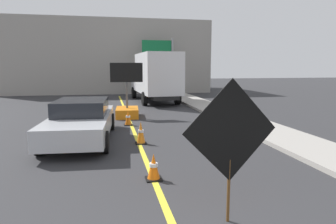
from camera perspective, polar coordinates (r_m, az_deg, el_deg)
The scene contains 11 objects.
sidewalk_curb at distance 10.26m, azimuth 24.85°, elevation -5.89°, with size 1.97×48.00×0.14m, color #9E9991.
lane_center_stripe at distance 8.41m, azimuth -4.47°, elevation -8.67°, with size 0.14×36.00×0.01m, color yellow.
roadwork_sign at distance 4.77m, azimuth 11.85°, elevation -4.02°, with size 1.62×0.23×2.33m.
arrow_board_trailer at distance 15.15m, azimuth -7.82°, elevation 0.88°, with size 1.60×1.88×2.70m.
box_truck at distance 21.51m, azimuth -2.53°, elevation 6.87°, with size 2.85×7.53×3.42m.
pickup_car at distance 10.63m, azimuth -16.21°, elevation -1.49°, with size 2.30×5.14×1.38m.
highway_guide_sign at distance 26.77m, azimuth -0.83°, elevation 10.59°, with size 2.79×0.18×5.00m.
far_building_block at distance 32.50m, azimuth -11.59°, elevation 10.11°, with size 19.71×9.32×6.89m, color gray.
traffic_cone_near_sign at distance 6.77m, azimuth -2.79°, elevation -10.44°, with size 0.36×0.36×0.59m.
traffic_cone_mid_lane at distance 9.83m, azimuth -5.21°, elevation -3.97°, with size 0.36×0.36×0.74m.
traffic_cone_far_lane at distance 12.99m, azimuth -7.64°, elevation -1.09°, with size 0.36×0.36×0.67m.
Camera 1 is at (-0.95, -1.97, 2.50)m, focal length 31.90 mm.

